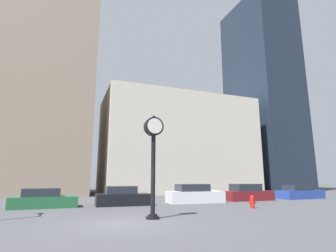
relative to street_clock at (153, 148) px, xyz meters
The scene contains 11 objects.
ground_plane 3.76m from the street_clock, 150.58° to the right, with size 200.00×200.00×0.00m, color #424247.
building_tall_tower 28.29m from the street_clock, 110.98° to the left, with size 14.56×12.00×33.91m.
building_storefront_row 25.74m from the street_clock, 65.11° to the left, with size 21.14×12.00×13.33m.
building_glass_modern 38.22m from the street_clock, 40.34° to the left, with size 8.06×12.00×33.58m.
street_clock is the anchor object (origin of this frame).
car_green 9.39m from the street_clock, 125.90° to the left, with size 4.14×1.91×1.25m.
car_black 7.53m from the street_clock, 90.65° to the left, with size 3.94×2.11×1.35m.
car_white 9.52m from the street_clock, 51.15° to the left, with size 4.54×2.14×1.45m.
car_maroon 13.57m from the street_clock, 33.80° to the left, with size 4.38×1.79×1.43m.
car_blue 18.87m from the street_clock, 23.34° to the left, with size 4.82×1.96×1.27m.
fire_hydrant_near 8.24m from the street_clock, 15.91° to the left, with size 0.62×0.27×0.81m.
Camera 1 is at (-2.40, -11.56, 1.85)m, focal length 28.00 mm.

